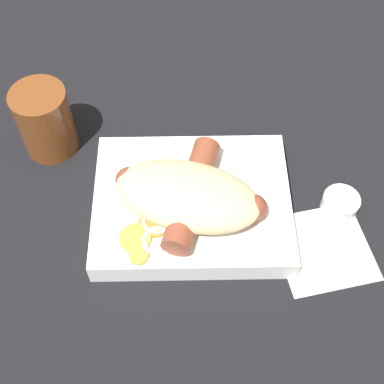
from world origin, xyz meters
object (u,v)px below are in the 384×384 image
at_px(sausage, 190,194).
at_px(condiment_cup_far, 339,201).
at_px(drink_glass, 45,121).
at_px(food_tray, 192,204).
at_px(bread_roll, 187,196).
at_px(condiment_cup_near, 335,237).

distance_m(sausage, condiment_cup_far, 0.18).
bearing_deg(drink_glass, food_tray, -30.33).
xyz_separation_m(bread_roll, drink_glass, (-0.17, 0.12, -0.01)).
bearing_deg(condiment_cup_near, food_tray, 165.01).
distance_m(bread_roll, condiment_cup_near, 0.17).
relative_size(food_tray, bread_roll, 1.25).
distance_m(condiment_cup_near, condiment_cup_far, 0.05).
bearing_deg(condiment_cup_near, drink_glass, 156.53).
xyz_separation_m(bread_roll, condiment_cup_near, (0.17, -0.03, -0.04)).
xyz_separation_m(sausage, condiment_cup_near, (0.16, -0.04, -0.04)).
bearing_deg(sausage, condiment_cup_far, 3.53).
relative_size(condiment_cup_near, drink_glass, 0.47).
distance_m(bread_roll, drink_glass, 0.21).
xyz_separation_m(bread_roll, condiment_cup_far, (0.18, 0.02, -0.04)).
height_order(sausage, condiment_cup_far, sausage).
relative_size(bread_roll, condiment_cup_near, 4.18).
bearing_deg(condiment_cup_near, sausage, 167.36).
bearing_deg(bread_roll, condiment_cup_near, -10.29).
relative_size(food_tray, sausage, 1.34).
distance_m(condiment_cup_far, drink_glass, 0.37).
height_order(condiment_cup_near, condiment_cup_far, same).
distance_m(food_tray, condiment_cup_far, 0.17).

